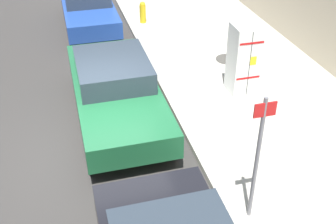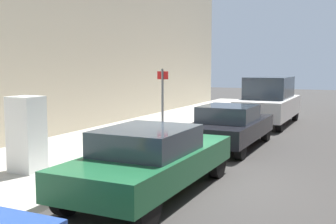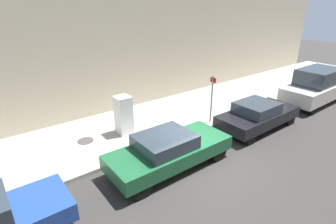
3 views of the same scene
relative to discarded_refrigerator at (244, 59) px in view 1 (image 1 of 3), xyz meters
name	(u,v)px [view 1 (image 1 of 3)]	position (x,y,z in m)	size (l,w,h in m)	color
ground_plane	(106,142)	(3.72, 1.12, -1.05)	(80.00, 80.00, 0.00)	#383533
sidewalk_slab	(274,113)	(-0.41, 1.12, -0.97)	(4.77, 44.00, 0.15)	#B2ADA0
discarded_refrigerator	(244,59)	(0.00, 0.00, 0.00)	(0.69, 0.67, 1.80)	white
manhole_cover	(228,59)	(-0.35, -1.78, -0.89)	(0.70, 0.70, 0.02)	#47443F
street_sign_post	(258,154)	(1.61, 4.05, 0.46)	(0.36, 0.07, 2.42)	slate
fire_hydrant	(143,12)	(1.44, -5.35, -0.51)	(0.22, 0.22, 0.75)	gold
parked_hatchback_blue	(88,7)	(3.29, -5.82, -0.33)	(1.70, 4.19, 1.42)	#23479E
parked_sedan_green	(115,88)	(3.29, 0.08, -0.30)	(1.88, 4.80, 1.42)	#1E6038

